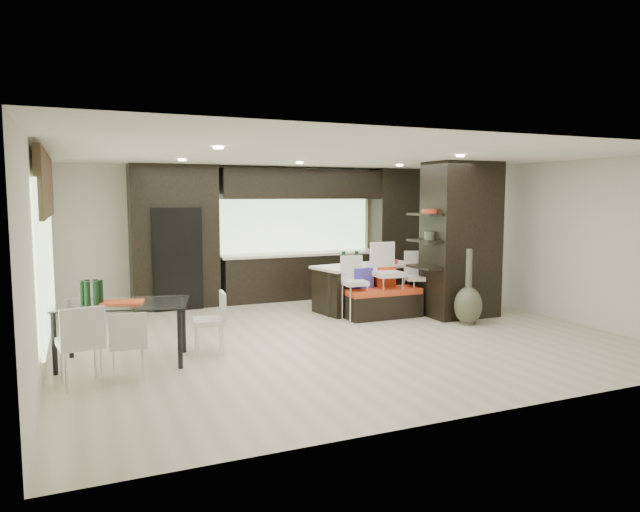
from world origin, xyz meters
name	(u,v)px	position (x,y,z in m)	size (l,w,h in m)	color
ground	(335,334)	(0.00, 0.00, 0.00)	(8.00, 8.00, 0.00)	#C0B293
back_wall	(265,233)	(0.00, 3.50, 1.35)	(8.00, 0.02, 2.70)	beige
left_wall	(42,258)	(-4.00, 0.00, 1.35)	(0.02, 7.00, 2.70)	beige
right_wall	(539,239)	(4.00, 0.00, 1.35)	(0.02, 7.00, 2.70)	beige
ceiling	(336,156)	(0.00, 0.00, 2.70)	(8.00, 7.00, 0.02)	white
window_left	(46,256)	(-3.96, 0.20, 1.35)	(0.04, 3.20, 1.90)	#B2D199
window_back	(293,223)	(0.60, 3.46, 1.55)	(3.40, 0.04, 1.20)	#B2D199
stone_accent	(45,185)	(-3.93, 0.20, 2.25)	(0.08, 3.00, 0.80)	brown
ceiling_spots	(329,159)	(0.00, 0.25, 2.68)	(4.00, 3.00, 0.02)	white
back_cabinetry	(293,233)	(0.50, 3.17, 1.35)	(6.80, 0.68, 2.70)	black
refrigerator	(175,258)	(-1.90, 3.12, 0.95)	(0.90, 0.68, 1.90)	black
partition_column	(461,240)	(2.60, 0.40, 1.35)	(1.20, 0.80, 2.70)	black
kitchen_island	(367,287)	(1.35, 1.52, 0.42)	(2.01, 0.87, 0.84)	black
stool_left	(355,294)	(0.73, 0.79, 0.44)	(0.39, 0.39, 0.88)	beige
stool_mid	(388,288)	(1.35, 0.76, 0.53)	(0.47, 0.47, 1.05)	beige
stool_right	(417,289)	(1.96, 0.79, 0.45)	(0.40, 0.40, 0.91)	beige
bench	(383,303)	(1.27, 0.78, 0.26)	(1.33, 0.51, 0.51)	black
floor_vase	(469,287)	(2.30, -0.24, 0.63)	(0.46, 0.46, 1.25)	#444935
dining_table	(123,333)	(-3.10, -0.32, 0.39)	(1.60, 0.90, 0.77)	white
chair_near	(128,348)	(-3.10, -1.05, 0.38)	(0.41, 0.41, 0.75)	beige
chair_far	(81,349)	(-3.60, -1.08, 0.43)	(0.46, 0.46, 0.85)	beige
chair_end	(209,326)	(-2.01, -0.32, 0.38)	(0.41, 0.41, 0.77)	beige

